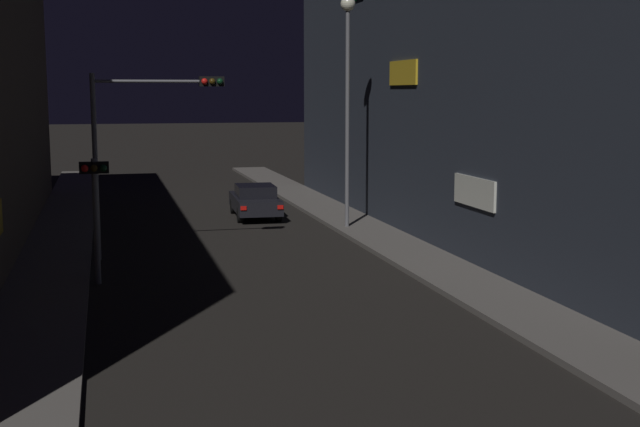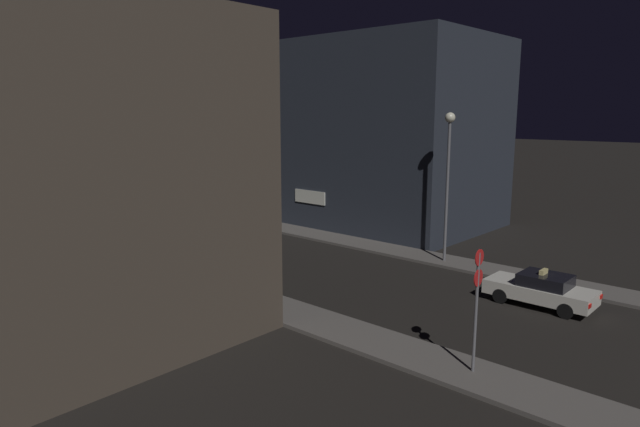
{
  "view_description": "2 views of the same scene",
  "coord_description": "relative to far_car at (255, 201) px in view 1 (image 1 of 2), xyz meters",
  "views": [
    {
      "loc": [
        -3.99,
        2.98,
        5.35
      ],
      "look_at": [
        0.91,
        22.1,
        2.49
      ],
      "focal_mm": 47.16,
      "sensor_mm": 36.0,
      "label": 1
    },
    {
      "loc": [
        -20.58,
        0.36,
        8.13
      ],
      "look_at": [
        1.01,
        19.97,
        2.74
      ],
      "focal_mm": 30.7,
      "sensor_mm": 36.0,
      "label": 2
    }
  ],
  "objects": [
    {
      "name": "sidewalk_left",
      "position": [
        -7.85,
        -8.89,
        -0.66
      ],
      "size": [
        2.24,
        62.72,
        0.15
      ],
      "primitive_type": "cube",
      "color": "#5B5651",
      "rests_on": "ground_plane"
    },
    {
      "name": "sidewalk_right",
      "position": [
        3.49,
        -8.89,
        -0.66
      ],
      "size": [
        2.24,
        62.72,
        0.15
      ],
      "primitive_type": "cube",
      "color": "#5B5651",
      "rests_on": "ground_plane"
    },
    {
      "name": "building_facade_right",
      "position": [
        10.24,
        -5.72,
        5.84
      ],
      "size": [
        11.35,
        32.01,
        13.15
      ],
      "color": "#282D38",
      "rests_on": "ground_plane"
    },
    {
      "name": "far_car",
      "position": [
        0.0,
        0.0,
        0.0
      ],
      "size": [
        2.0,
        4.53,
        1.42
      ],
      "color": "black",
      "rests_on": "ground_plane"
    },
    {
      "name": "traffic_light_overhead",
      "position": [
        -4.98,
        -7.87,
        3.5
      ],
      "size": [
        4.2,
        0.42,
        5.93
      ],
      "color": "slate",
      "rests_on": "ground_plane"
    },
    {
      "name": "traffic_light_left_kerb",
      "position": [
        -6.48,
        -11.37,
        1.81
      ],
      "size": [
        0.8,
        0.42,
        3.53
      ],
      "color": "slate",
      "rests_on": "ground_plane"
    },
    {
      "name": "street_lamp_far_block",
      "position": [
        2.88,
        -4.21,
        5.51
      ],
      "size": [
        0.56,
        0.56,
        8.75
      ],
      "color": "slate",
      "rests_on": "sidewalk_right"
    }
  ]
}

